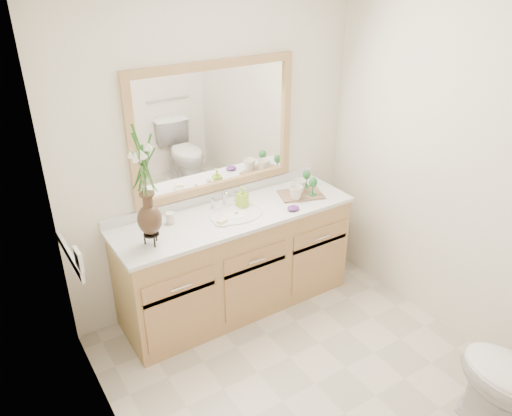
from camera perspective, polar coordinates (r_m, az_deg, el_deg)
floor at (r=3.52m, az=6.79°, el=-19.32°), size 2.60×2.60×0.00m
wall_back at (r=3.76m, az=-4.74°, el=6.13°), size 2.40×0.02×2.40m
wall_left at (r=2.30m, az=-15.83°, el=-9.90°), size 0.02×2.60×2.40m
wall_right at (r=3.62m, az=22.85°, el=3.13°), size 0.02×2.60×2.40m
vanity at (r=3.90m, az=-2.29°, el=-6.17°), size 1.80×0.55×0.80m
counter at (r=3.69m, az=-2.41°, el=-0.78°), size 1.84×0.57×0.03m
sink at (r=3.70m, az=-2.26°, el=-1.42°), size 0.38×0.34×0.23m
mirror at (r=3.67m, az=-4.70°, el=9.02°), size 1.32×0.04×0.97m
switch_plate at (r=3.05m, az=-19.62°, el=-5.51°), size 0.02×0.12×0.12m
flower_vase at (r=3.14m, az=-12.65°, el=4.13°), size 0.19×0.19×0.77m
tumbler at (r=3.58m, az=-9.76°, el=-1.15°), size 0.06×0.06×0.08m
soap_dish at (r=3.54m, az=-3.88°, el=-1.65°), size 0.11×0.11×0.04m
soap_bottle at (r=3.75m, az=-1.57°, el=1.19°), size 0.08×0.08×0.14m
purple_dish at (r=3.72m, az=4.28°, el=-0.00°), size 0.12×0.10×0.03m
tray at (r=3.96m, az=5.15°, el=1.55°), size 0.39×0.32×0.02m
mug_left at (r=3.85m, az=4.58°, el=1.82°), size 0.12×0.11×0.11m
mug_right at (r=3.96m, az=4.97°, el=2.56°), size 0.15×0.15×0.11m
goblet_front at (r=3.90m, az=6.54°, el=2.82°), size 0.07×0.07×0.15m
goblet_back at (r=4.04m, az=5.81°, el=3.69°), size 0.06×0.06×0.14m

